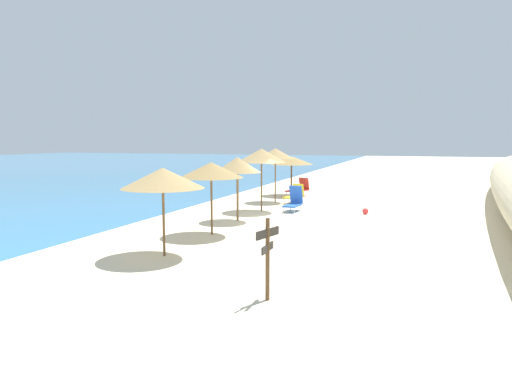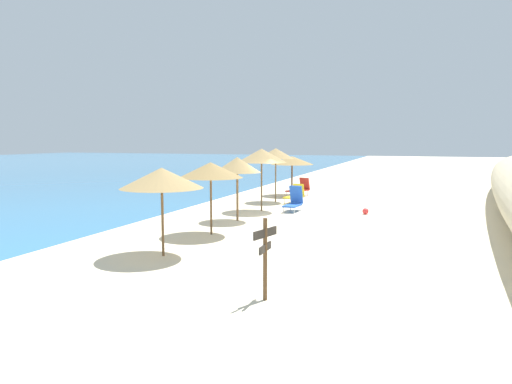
{
  "view_description": "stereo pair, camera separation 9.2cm",
  "coord_description": "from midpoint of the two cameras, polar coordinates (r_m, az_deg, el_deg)",
  "views": [
    {
      "loc": [
        -19.51,
        -5.3,
        3.38
      ],
      "look_at": [
        0.84,
        1.81,
        1.0
      ],
      "focal_mm": 33.68,
      "sensor_mm": 36.0,
      "label": 1
    },
    {
      "loc": [
        -19.47,
        -5.38,
        3.38
      ],
      "look_at": [
        0.84,
        1.81,
        1.0
      ],
      "focal_mm": 33.68,
      "sensor_mm": 36.0,
      "label": 2
    }
  ],
  "objects": [
    {
      "name": "ground_plane",
      "position": [
        20.49,
        3.88,
        -3.22
      ],
      "size": [
        160.0,
        160.0,
        0.0
      ],
      "primitive_type": "plane",
      "color": "beige"
    },
    {
      "name": "beach_umbrella_0",
      "position": [
        14.0,
        -11.2,
        1.62
      ],
      "size": [
        2.4,
        2.4,
        2.57
      ],
      "color": "brown",
      "rests_on": "ground_plane"
    },
    {
      "name": "beach_umbrella_1",
      "position": [
        16.96,
        -5.49,
        2.6
      ],
      "size": [
        2.28,
        2.28,
        2.58
      ],
      "color": "brown",
      "rests_on": "ground_plane"
    },
    {
      "name": "beach_umbrella_2",
      "position": [
        19.82,
        -2.35,
        3.23
      ],
      "size": [
        1.94,
        1.94,
        2.65
      ],
      "color": "brown",
      "rests_on": "ground_plane"
    },
    {
      "name": "beach_umbrella_3",
      "position": [
        22.48,
        0.54,
        4.34
      ],
      "size": [
        2.33,
        2.33,
        2.94
      ],
      "color": "brown",
      "rests_on": "ground_plane"
    },
    {
      "name": "beach_umbrella_4",
      "position": [
        25.87,
        2.22,
        4.58
      ],
      "size": [
        1.99,
        1.99,
        2.9
      ],
      "color": "brown",
      "rests_on": "ground_plane"
    },
    {
      "name": "beach_umbrella_5",
      "position": [
        28.93,
        4.15,
        3.76
      ],
      "size": [
        2.57,
        2.57,
        2.37
      ],
      "color": "brown",
      "rests_on": "ground_plane"
    },
    {
      "name": "lounge_chair_0",
      "position": [
        28.69,
        5.03,
        0.4
      ],
      "size": [
        1.74,
        1.22,
        1.07
      ],
      "rotation": [
        0.0,
        0.0,
        1.18
      ],
      "color": "red",
      "rests_on": "ground_plane"
    },
    {
      "name": "lounge_chair_1",
      "position": [
        25.65,
        4.52,
        -0.34
      ],
      "size": [
        1.48,
        0.86,
        0.99
      ],
      "rotation": [
        0.0,
        0.0,
        1.38
      ],
      "color": "yellow",
      "rests_on": "ground_plane"
    },
    {
      "name": "lounge_chair_2",
      "position": [
        22.67,
        4.39,
        -1.1
      ],
      "size": [
        1.36,
        0.69,
        1.19
      ],
      "rotation": [
        0.0,
        0.0,
        1.51
      ],
      "color": "blue",
      "rests_on": "ground_plane"
    },
    {
      "name": "wooden_signpost",
      "position": [
        10.11,
        1.12,
        -7.07
      ],
      "size": [
        0.82,
        0.25,
        1.75
      ],
      "rotation": [
        0.0,
        0.0,
        -0.26
      ],
      "color": "brown",
      "rests_on": "ground_plane"
    },
    {
      "name": "beach_ball",
      "position": [
        22.27,
        12.75,
        -2.23
      ],
      "size": [
        0.28,
        0.28,
        0.28
      ],
      "primitive_type": "sphere",
      "color": "red",
      "rests_on": "ground_plane"
    }
  ]
}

